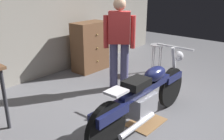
{
  "coord_description": "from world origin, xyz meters",
  "views": [
    {
      "loc": [
        -2.66,
        -1.58,
        1.88
      ],
      "look_at": [
        -0.03,
        0.7,
        0.65
      ],
      "focal_mm": 39.02,
      "sensor_mm": 36.0,
      "label": 1
    }
  ],
  "objects_px": {
    "shop_stool": "(157,51)",
    "person_standing": "(119,41)",
    "wooden_dresser": "(90,47)",
    "motorcycle": "(145,96)"
  },
  "relations": [
    {
      "from": "person_standing",
      "to": "motorcycle",
      "type": "bearing_deg",
      "value": 107.7
    },
    {
      "from": "motorcycle",
      "to": "shop_stool",
      "type": "height_order",
      "value": "motorcycle"
    },
    {
      "from": "wooden_dresser",
      "to": "shop_stool",
      "type": "bearing_deg",
      "value": -55.81
    },
    {
      "from": "shop_stool",
      "to": "person_standing",
      "type": "bearing_deg",
      "value": 176.76
    },
    {
      "from": "wooden_dresser",
      "to": "motorcycle",
      "type": "bearing_deg",
      "value": -117.05
    },
    {
      "from": "person_standing",
      "to": "shop_stool",
      "type": "bearing_deg",
      "value": -130.62
    },
    {
      "from": "shop_stool",
      "to": "wooden_dresser",
      "type": "bearing_deg",
      "value": 124.19
    },
    {
      "from": "person_standing",
      "to": "shop_stool",
      "type": "distance_m",
      "value": 1.31
    },
    {
      "from": "motorcycle",
      "to": "person_standing",
      "type": "height_order",
      "value": "person_standing"
    },
    {
      "from": "motorcycle",
      "to": "person_standing",
      "type": "relative_size",
      "value": 1.31
    }
  ]
}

